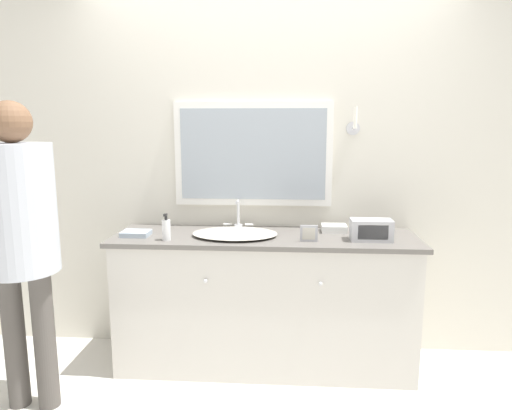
# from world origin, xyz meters

# --- Properties ---
(ground_plane) EXTENTS (14.00, 14.00, 0.00)m
(ground_plane) POSITION_xyz_m (0.00, 0.00, 0.00)
(ground_plane) COLOR silver
(wall_back) EXTENTS (8.00, 0.18, 2.55)m
(wall_back) POSITION_xyz_m (-0.00, 0.61, 1.28)
(wall_back) COLOR silver
(wall_back) RESTS_ON ground_plane
(vanity_counter) EXTENTS (1.97, 0.57, 0.89)m
(vanity_counter) POSITION_xyz_m (0.00, 0.30, 0.45)
(vanity_counter) COLOR beige
(vanity_counter) RESTS_ON ground_plane
(sink_basin) EXTENTS (0.55, 0.43, 0.20)m
(sink_basin) POSITION_xyz_m (-0.19, 0.28, 0.91)
(sink_basin) COLOR silver
(sink_basin) RESTS_ON vanity_counter
(soap_bottle) EXTENTS (0.05, 0.05, 0.17)m
(soap_bottle) POSITION_xyz_m (-0.60, 0.14, 0.96)
(soap_bottle) COLOR white
(soap_bottle) RESTS_ON vanity_counter
(appliance_box) EXTENTS (0.25, 0.14, 0.13)m
(appliance_box) POSITION_xyz_m (0.66, 0.22, 0.96)
(appliance_box) COLOR #BCBCC1
(appliance_box) RESTS_ON vanity_counter
(picture_frame) EXTENTS (0.11, 0.01, 0.10)m
(picture_frame) POSITION_xyz_m (0.28, 0.16, 0.95)
(picture_frame) COLOR #B2B2B7
(picture_frame) RESTS_ON vanity_counter
(hand_towel_near_sink) EXTENTS (0.17, 0.13, 0.05)m
(hand_towel_near_sink) POSITION_xyz_m (0.46, 0.44, 0.92)
(hand_towel_near_sink) COLOR white
(hand_towel_near_sink) RESTS_ON vanity_counter
(hand_towel_far_corner) EXTENTS (0.18, 0.14, 0.03)m
(hand_towel_far_corner) POSITION_xyz_m (-0.83, 0.24, 0.91)
(hand_towel_far_corner) COLOR #A8B7C6
(hand_towel_far_corner) RESTS_ON vanity_counter
(person) EXTENTS (0.39, 0.39, 1.73)m
(person) POSITION_xyz_m (-1.30, -0.26, 1.07)
(person) COLOR #514C47
(person) RESTS_ON ground_plane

